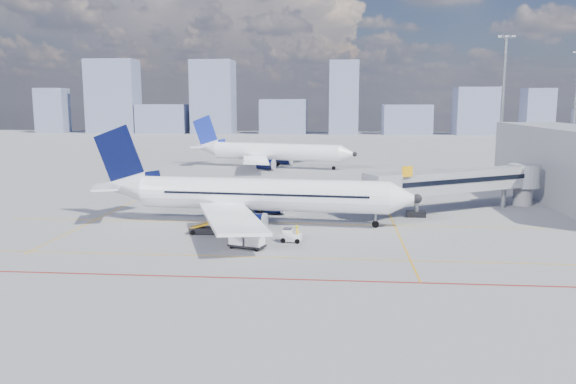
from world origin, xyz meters
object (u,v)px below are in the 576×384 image
object	(u,v)px
baggage_tug	(290,236)
cargo_dolly	(247,238)
second_aircraft	(270,152)
ramp_worker	(297,234)
main_aircraft	(249,195)
belt_loader	(208,229)

from	to	relation	value
baggage_tug	cargo_dolly	xyz separation A→B (m)	(-3.78, -2.74, 0.36)
second_aircraft	ramp_worker	distance (m)	63.72
main_aircraft	baggage_tug	xyz separation A→B (m)	(5.29, -8.26, -2.58)
baggage_tug	cargo_dolly	size ratio (longest dim) A/B	0.57
cargo_dolly	main_aircraft	bearing A→B (deg)	116.06
second_aircraft	cargo_dolly	world-z (taller)	second_aircraft
belt_loader	cargo_dolly	bearing A→B (deg)	-47.43
baggage_tug	main_aircraft	bearing A→B (deg)	130.03
cargo_dolly	belt_loader	distance (m)	7.30
second_aircraft	cargo_dolly	bearing A→B (deg)	-70.32
main_aircraft	belt_loader	size ratio (longest dim) A/B	7.17
belt_loader	ramp_worker	xyz separation A→B (m)	(9.34, -2.80, 0.33)
main_aircraft	ramp_worker	bearing A→B (deg)	-49.83
main_aircraft	ramp_worker	world-z (taller)	main_aircraft
main_aircraft	second_aircraft	distance (m)	54.64
main_aircraft	belt_loader	xyz separation A→B (m)	(-3.36, -5.57, -2.68)
belt_loader	main_aircraft	bearing A→B (deg)	59.52
baggage_tug	cargo_dolly	world-z (taller)	cargo_dolly
second_aircraft	baggage_tug	size ratio (longest dim) A/B	17.29
second_aircraft	cargo_dolly	xyz separation A→B (m)	(5.72, -65.47, -2.22)
main_aircraft	cargo_dolly	size ratio (longest dim) A/B	10.15
main_aircraft	cargo_dolly	world-z (taller)	main_aircraft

